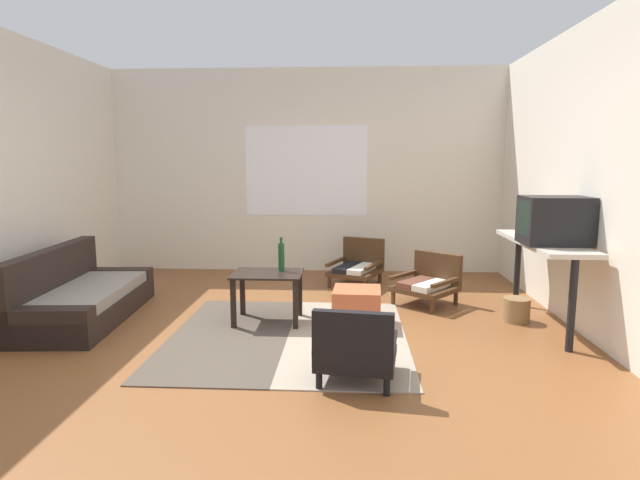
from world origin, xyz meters
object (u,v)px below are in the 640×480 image
armchair_striped_foreground (356,349)px  console_shelf (543,250)px  armchair_corner (429,281)px  glass_bottle (281,256)px  ottoman_orange (357,307)px  crt_television (554,220)px  armchair_by_window (358,265)px  wicker_basket (516,310)px  clay_vase (530,222)px  couch (80,298)px  coffee_table (268,283)px

armchair_striped_foreground → console_shelf: 2.22m
armchair_corner → console_shelf: size_ratio=0.53×
console_shelf → glass_bottle: glass_bottle is taller
armchair_corner → ottoman_orange: bearing=-134.7°
crt_television → glass_bottle: size_ratio=1.65×
armchair_by_window → wicker_basket: 2.06m
clay_vase → glass_bottle: size_ratio=1.10×
armchair_corner → wicker_basket: size_ratio=3.17×
armchair_by_window → glass_bottle: (-0.74, -1.50, 0.37)m
armchair_corner → clay_vase: size_ratio=2.20×
armchair_corner → glass_bottle: bearing=-156.6°
armchair_corner → console_shelf: bearing=-36.8°
clay_vase → glass_bottle: clay_vase is taller
armchair_striped_foreground → crt_television: bearing=34.0°
couch → ottoman_orange: couch is taller
coffee_table → armchair_by_window: 1.82m
couch → coffee_table: couch is taller
ottoman_orange → wicker_basket: bearing=7.4°
console_shelf → glass_bottle: 2.38m
couch → wicker_basket: couch is taller
armchair_striped_foreground → glass_bottle: (-0.68, 1.40, 0.37)m
armchair_by_window → armchair_corner: (0.73, -0.87, 0.01)m
wicker_basket → crt_television: bearing=-62.3°
couch → crt_television: (4.29, -0.17, 0.78)m
couch → console_shelf: 4.32m
armchair_striped_foreground → couch: bearing=153.3°
crt_television → clay_vase: (0.00, 0.60, -0.08)m
armchair_striped_foreground → wicker_basket: bearing=43.8°
armchair_corner → crt_television: (0.90, -0.90, 0.74)m
armchair_by_window → crt_television: bearing=-47.3°
coffee_table → glass_bottle: 0.28m
coffee_table → clay_vase: (2.49, 0.43, 0.54)m
armchair_corner → coffee_table: bearing=-155.4°
coffee_table → clay_vase: bearing=9.8°
armchair_by_window → ottoman_orange: 1.64m
wicker_basket → console_shelf: bearing=-30.8°
armchair_striped_foreground → console_shelf: bearing=38.7°
armchair_corner → glass_bottle: size_ratio=2.42×
crt_television → console_shelf: bearing=89.2°
wicker_basket → ottoman_orange: bearing=-172.6°
clay_vase → wicker_basket: (-0.17, -0.28, -0.80)m
ottoman_orange → coffee_table: bearing=177.1°
armchair_corner → crt_television: 1.47m
clay_vase → coffee_table: bearing=-170.2°
coffee_table → console_shelf: size_ratio=0.44×
armchair_striped_foreground → wicker_basket: (1.52, 1.46, -0.13)m
armchair_corner → clay_vase: 1.16m
glass_bottle → ottoman_orange: bearing=-10.8°
couch → clay_vase: clay_vase is taller
glass_bottle → wicker_basket: 2.26m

